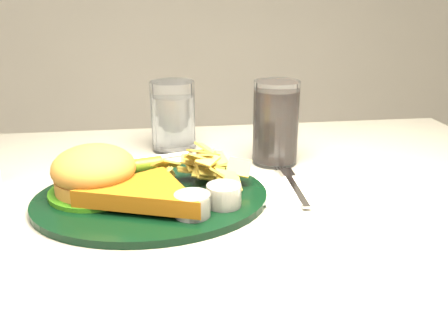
# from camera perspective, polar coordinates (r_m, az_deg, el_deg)

# --- Properties ---
(dinner_plate) EXTENTS (0.38, 0.32, 0.08)m
(dinner_plate) POSITION_cam_1_polar(r_m,az_deg,el_deg) (0.76, -8.39, -1.05)
(dinner_plate) COLOR black
(dinner_plate) RESTS_ON table
(water_glass) EXTENTS (0.09, 0.09, 0.14)m
(water_glass) POSITION_cam_1_polar(r_m,az_deg,el_deg) (0.99, -5.84, 5.90)
(water_glass) COLOR silver
(water_glass) RESTS_ON table
(cola_glass) EXTENTS (0.11, 0.11, 0.15)m
(cola_glass) POSITION_cam_1_polar(r_m,az_deg,el_deg) (0.91, 5.93, 5.16)
(cola_glass) COLOR black
(cola_glass) RESTS_ON table
(fork_napkin) EXTENTS (0.13, 0.17, 0.01)m
(fork_napkin) POSITION_cam_1_polar(r_m,az_deg,el_deg) (0.80, 8.17, -2.39)
(fork_napkin) COLOR white
(fork_napkin) RESTS_ON table
(spoon) EXTENTS (0.05, 0.14, 0.01)m
(spoon) POSITION_cam_1_polar(r_m,az_deg,el_deg) (0.73, -12.65, -5.25)
(spoon) COLOR white
(spoon) RESTS_ON table
(wrapped_straw) EXTENTS (0.23, 0.12, 0.01)m
(wrapped_straw) POSITION_cam_1_polar(r_m,az_deg,el_deg) (0.95, -10.61, 0.90)
(wrapped_straw) COLOR white
(wrapped_straw) RESTS_ON table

